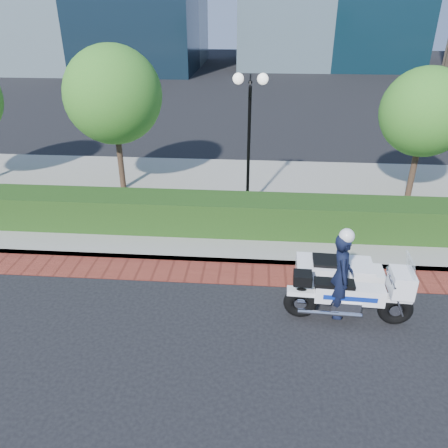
# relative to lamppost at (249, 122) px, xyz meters

# --- Properties ---
(ground) EXTENTS (120.00, 120.00, 0.00)m
(ground) POSITION_rel_lamppost_xyz_m (-1.00, -5.20, -2.96)
(ground) COLOR black
(ground) RESTS_ON ground
(brick_strip) EXTENTS (60.00, 1.00, 0.01)m
(brick_strip) POSITION_rel_lamppost_xyz_m (-1.00, -3.70, -2.95)
(brick_strip) COLOR maroon
(brick_strip) RESTS_ON ground
(sidewalk) EXTENTS (60.00, 8.00, 0.15)m
(sidewalk) POSITION_rel_lamppost_xyz_m (-1.00, 0.80, -2.88)
(sidewalk) COLOR gray
(sidewalk) RESTS_ON ground
(hedge_main) EXTENTS (18.00, 1.20, 1.00)m
(hedge_main) POSITION_rel_lamppost_xyz_m (-1.00, -1.60, -2.31)
(hedge_main) COLOR #143311
(hedge_main) RESTS_ON sidewalk
(lamppost) EXTENTS (1.02, 0.70, 4.21)m
(lamppost) POSITION_rel_lamppost_xyz_m (0.00, 0.00, 0.00)
(lamppost) COLOR black
(lamppost) RESTS_ON sidewalk
(tree_b) EXTENTS (3.20, 3.20, 4.89)m
(tree_b) POSITION_rel_lamppost_xyz_m (-4.50, 1.30, 0.48)
(tree_b) COLOR #332319
(tree_b) RESTS_ON sidewalk
(tree_c) EXTENTS (2.80, 2.80, 4.30)m
(tree_c) POSITION_rel_lamppost_xyz_m (5.50, 1.30, 0.09)
(tree_c) COLOR #332319
(tree_c) RESTS_ON sidewalk
(police_motorcycle) EXTENTS (2.72, 1.94, 2.20)m
(police_motorcycle) POSITION_rel_lamppost_xyz_m (2.21, -4.91, -2.20)
(police_motorcycle) COLOR black
(police_motorcycle) RESTS_ON ground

